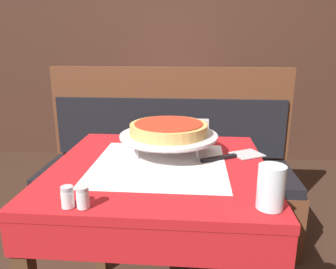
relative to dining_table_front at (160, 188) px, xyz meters
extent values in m
cube|color=red|center=(0.00, 0.00, 0.08)|extent=(0.79, 0.79, 0.03)
cube|color=white|center=(0.00, 0.00, 0.10)|extent=(0.49, 0.49, 0.00)
cube|color=red|center=(0.00, 0.00, 0.01)|extent=(0.79, 0.79, 0.11)
cube|color=#4C331E|center=(-0.36, 0.36, -0.31)|extent=(0.05, 0.05, 0.74)
cube|color=#4C331E|center=(0.36, 0.36, -0.31)|extent=(0.05, 0.05, 0.74)
cube|color=red|center=(-0.09, 1.68, 0.09)|extent=(0.84, 0.84, 0.03)
cube|color=white|center=(-0.09, 1.68, 0.10)|extent=(0.52, 0.52, 0.00)
cube|color=red|center=(-0.09, 1.68, -0.02)|extent=(0.83, 0.83, 0.17)
cube|color=#4C331E|center=(-0.47, 1.30, -0.30)|extent=(0.05, 0.05, 0.75)
cube|color=#4C331E|center=(0.30, 1.30, -0.30)|extent=(0.05, 0.05, 0.75)
cube|color=#4C331E|center=(-0.47, 2.06, -0.30)|extent=(0.05, 0.05, 0.75)
cube|color=#4C331E|center=(0.30, 2.06, -0.30)|extent=(0.05, 0.05, 0.75)
cube|color=brown|center=(-0.04, 0.77, -0.48)|extent=(1.58, 0.54, 0.40)
cube|color=black|center=(-0.04, 0.77, -0.25)|extent=(1.55, 0.53, 0.06)
cube|color=brown|center=(-0.04, 1.01, 0.08)|extent=(1.58, 0.06, 0.61)
cube|color=black|center=(-0.04, 0.97, -0.01)|extent=(1.52, 0.02, 0.39)
cube|color=#3D2319|center=(0.00, 2.31, 0.52)|extent=(6.00, 0.04, 2.40)
cylinder|color=#ADADB2|center=(0.03, 0.24, 0.13)|extent=(0.01, 0.01, 0.07)
cylinder|color=#ADADB2|center=(-0.09, 0.04, 0.13)|extent=(0.01, 0.01, 0.07)
cylinder|color=#ADADB2|center=(0.14, 0.04, 0.13)|extent=(0.01, 0.01, 0.07)
cylinder|color=#ADADB2|center=(0.03, 0.11, 0.16)|extent=(0.27, 0.27, 0.01)
cylinder|color=silver|center=(0.03, 0.11, 0.17)|extent=(0.38, 0.38, 0.01)
cylinder|color=silver|center=(0.03, 0.11, 0.18)|extent=(0.39, 0.39, 0.01)
cylinder|color=tan|center=(0.03, 0.11, 0.20)|extent=(0.31, 0.31, 0.04)
cylinder|color=red|center=(0.03, 0.11, 0.23)|extent=(0.27, 0.27, 0.01)
cube|color=#BCBCC1|center=(0.34, 0.13, 0.10)|extent=(0.15, 0.14, 0.00)
cube|color=black|center=(0.22, 0.06, 0.10)|extent=(0.15, 0.09, 0.01)
cylinder|color=silver|center=(0.34, -0.31, 0.16)|extent=(0.07, 0.07, 0.12)
cylinder|color=silver|center=(-0.21, -0.35, 0.12)|extent=(0.04, 0.04, 0.05)
cylinder|color=#B7B7BC|center=(-0.21, -0.35, 0.15)|extent=(0.03, 0.03, 0.01)
cylinder|color=silver|center=(-0.17, -0.35, 0.12)|extent=(0.04, 0.04, 0.05)
cylinder|color=#B7B7BC|center=(-0.17, -0.35, 0.15)|extent=(0.03, 0.03, 0.01)
cube|color=#B2B2B7|center=(0.14, 0.35, 0.14)|extent=(0.10, 0.05, 0.09)
cube|color=black|center=(-0.14, 1.75, 0.12)|extent=(0.12, 0.12, 0.03)
cylinder|color=black|center=(-0.14, 1.75, 0.21)|extent=(0.01, 0.01, 0.15)
cylinder|color=gold|center=(-0.14, 1.79, 0.19)|extent=(0.04, 0.04, 0.11)
cylinder|color=red|center=(-0.14, 1.71, 0.19)|extent=(0.04, 0.04, 0.11)
camera|label=1|loc=(0.13, -1.14, 0.53)|focal=35.00mm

